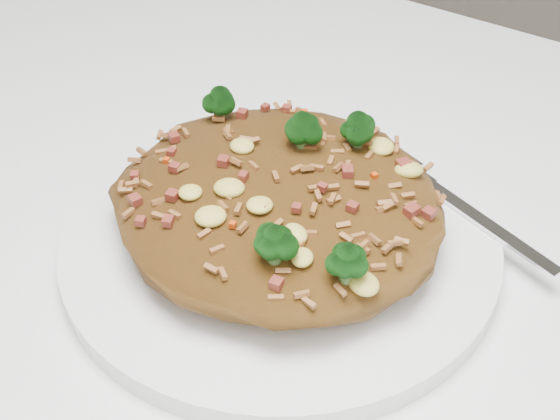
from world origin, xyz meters
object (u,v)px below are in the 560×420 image
(dining_table, at_px, (182,402))
(plate, at_px, (280,239))
(fried_rice, at_px, (281,192))
(fork, at_px, (457,204))

(dining_table, relative_size, plate, 4.79)
(fried_rice, height_order, fork, fried_rice)
(fried_rice, relative_size, fork, 1.19)
(plate, xyz_separation_m, fried_rice, (0.00, 0.00, 0.03))
(plate, xyz_separation_m, fork, (0.08, 0.08, 0.01))
(plate, distance_m, fork, 0.11)
(plate, bearing_deg, fried_rice, 25.66)
(dining_table, xyz_separation_m, fried_rice, (0.03, 0.07, 0.13))
(plate, distance_m, fried_rice, 0.03)
(dining_table, bearing_deg, plate, 68.96)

